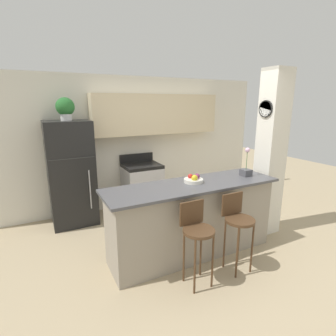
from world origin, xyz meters
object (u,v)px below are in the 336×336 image
stove_range (142,187)px  bar_stool_left (197,231)px  bar_stool_right (238,221)px  orchid_vase (246,169)px  refrigerator (71,174)px  potted_plant_on_fridge (65,108)px  fruit_bowl (194,180)px

stove_range → bar_stool_left: bearing=-96.5°
stove_range → bar_stool_left: stove_range is taller
bar_stool_right → orchid_vase: 0.93m
refrigerator → bar_stool_left: size_ratio=1.82×
bar_stool_left → bar_stool_right: (0.59, 0.00, 0.00)m
bar_stool_right → potted_plant_on_fridge: 3.12m
bar_stool_right → potted_plant_on_fridge: bearing=124.8°
fruit_bowl → bar_stool_left: bearing=-118.9°
fruit_bowl → bar_stool_right: bearing=-66.6°
bar_stool_left → orchid_vase: 1.39m
potted_plant_on_fridge → bar_stool_right: bearing=-55.2°
refrigerator → orchid_vase: 2.85m
potted_plant_on_fridge → refrigerator: bearing=-59.4°
potted_plant_on_fridge → bar_stool_left: bearing=-66.3°
orchid_vase → refrigerator: bearing=141.0°
bar_stool_left → potted_plant_on_fridge: bearing=113.7°
bar_stool_right → potted_plant_on_fridge: potted_plant_on_fridge is taller
bar_stool_right → orchid_vase: size_ratio=2.33×
potted_plant_on_fridge → fruit_bowl: potted_plant_on_fridge is taller
bar_stool_left → potted_plant_on_fridge: size_ratio=2.66×
stove_range → orchid_vase: orchid_vase is taller
stove_range → bar_stool_right: stove_range is taller
potted_plant_on_fridge → orchid_vase: potted_plant_on_fridge is taller
stove_range → fruit_bowl: bearing=-87.9°
refrigerator → potted_plant_on_fridge: bearing=120.6°
stove_range → bar_stool_left: (-0.27, -2.34, 0.19)m
refrigerator → stove_range: 1.35m
refrigerator → bar_stool_right: refrigerator is taller
orchid_vase → fruit_bowl: (-0.86, 0.07, -0.07)m
bar_stool_left → fruit_bowl: fruit_bowl is taller
refrigerator → orchid_vase: (2.21, -1.79, 0.23)m
refrigerator → potted_plant_on_fridge: potted_plant_on_fridge is taller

